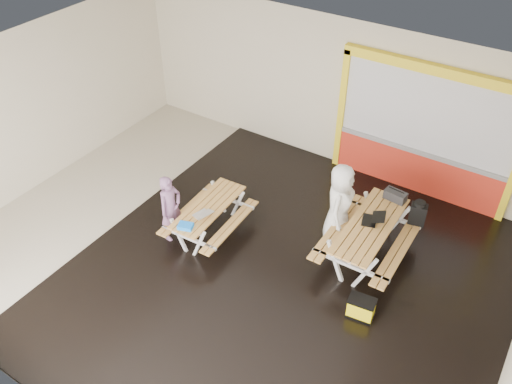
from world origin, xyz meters
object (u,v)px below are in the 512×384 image
Objects in this scene: person_left at (171,208)px; laptop_left at (203,214)px; picnic_table_left at (209,213)px; person_right at (340,204)px; blue_pouch at (185,226)px; fluke_bag at (361,308)px; toolbox at (395,196)px; picnic_table_right at (369,232)px; backpack at (418,213)px; dark_case at (339,241)px; laptop_right at (373,219)px.

person_left reaches higher than laptop_left.
picnic_table_left is 1.08× the size of person_right.
blue_pouch is 3.46m from fluke_bag.
blue_pouch is 4.05m from toolbox.
person_left is 3.19× the size of toolbox.
laptop_left reaches higher than blue_pouch.
laptop_left is (-2.82, -1.36, 0.12)m from picnic_table_right.
person_right is at bearing -151.86° from backpack.
dark_case is 0.83× the size of fluke_bag.
toolbox is (2.92, 2.28, 0.18)m from laptop_left.
toolbox is (3.56, 2.47, 0.19)m from person_left.
backpack is at bearing -54.03° from person_left.
picnic_table_right is 3.41m from blue_pouch.
laptop_right is 1.21× the size of dark_case.
person_left is at bearing 109.78° from person_right.
dark_case is (-0.57, -0.06, -0.79)m from laptop_right.
dark_case is at bearing 31.72° from laptop_left.
blue_pouch is at bearing -137.59° from toolbox.
picnic_table_right is 1.27× the size of person_right.
person_right is at bearing 166.42° from picnic_table_right.
person_left is at bearing -177.67° from fluke_bag.
person_left is (-3.46, -1.54, 0.10)m from picnic_table_right.
laptop_right is 1.70m from fluke_bag.
backpack is (0.60, 0.88, 0.12)m from picnic_table_right.
fluke_bag reaches higher than dark_case.
dark_case is (2.89, 1.58, -0.64)m from person_left.
dark_case is (2.34, 1.10, -0.43)m from picnic_table_left.
laptop_right is at bearing -59.52° from person_left.
picnic_table_left is 0.76m from blue_pouch.
laptop_right is 1.00m from backpack.
backpack is at bearing 33.17° from laptop_left.
toolbox reaches higher than backpack.
toolbox reaches higher than picnic_table_right.
person_left reaches higher than picnic_table_left.
toolbox is 0.53m from backpack.
backpack is 1.28× the size of dark_case.
picnic_table_left is 4.18× the size of toolbox.
backpack is at bearing 35.80° from dark_case.
laptop_right is 0.94× the size of backpack.
toolbox is at bearing 82.61° from laptop_right.
picnic_table_left is 2.62m from dark_case.
blue_pouch is at bearing -172.93° from fluke_bag.
dark_case is at bearing -56.22° from person_left.
backpack is at bearing 55.65° from picnic_table_right.
picnic_table_right is 0.78m from person_right.
person_left is 4.34m from toolbox.
dark_case is at bearing -126.98° from toolbox.
person_right is 3.30× the size of backpack.
blue_pouch is at bearing -142.45° from backpack.
picnic_table_right is 0.78m from dark_case.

